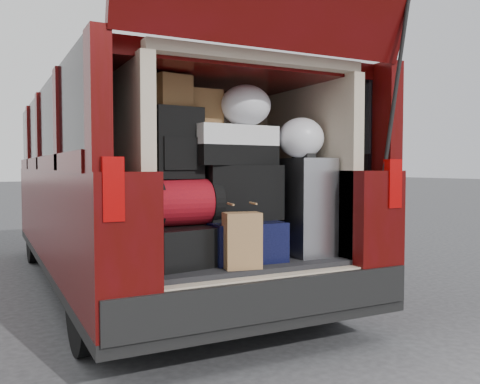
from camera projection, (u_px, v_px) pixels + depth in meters
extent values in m
plane|color=#343436|center=(244.00, 352.00, 3.08)|extent=(80.00, 80.00, 0.00)
cylinder|color=black|center=(93.00, 300.00, 3.05)|extent=(0.24, 0.64, 0.64)
cylinder|color=black|center=(317.00, 274.00, 3.80)|extent=(0.24, 0.64, 0.64)
cylinder|color=black|center=(39.00, 235.00, 5.99)|extent=(0.24, 0.64, 0.64)
cylinder|color=black|center=(171.00, 227.00, 6.73)|extent=(0.24, 0.64, 0.64)
cube|color=black|center=(146.00, 256.00, 4.92)|extent=(1.90, 4.85, 0.08)
cube|color=#450804|center=(60.00, 214.00, 4.54)|extent=(0.33, 4.85, 0.80)
cube|color=#450804|center=(219.00, 208.00, 5.25)|extent=(0.33, 4.85, 0.80)
cube|color=#450804|center=(144.00, 103.00, 4.85)|extent=(1.82, 4.46, 0.10)
cube|color=black|center=(49.00, 130.00, 4.37)|extent=(0.12, 4.25, 0.68)
cube|color=black|center=(232.00, 136.00, 5.17)|extent=(0.12, 4.25, 0.68)
cube|color=black|center=(268.00, 298.00, 2.81)|extent=(1.86, 0.16, 0.22)
cube|color=#990505|center=(112.00, 189.00, 2.35)|extent=(0.10, 0.06, 0.30)
cube|color=#990505|center=(393.00, 184.00, 3.13)|extent=(0.10, 0.06, 0.30)
cube|color=black|center=(225.00, 259.00, 3.30)|extent=(1.24, 1.05, 0.06)
cube|color=#C3AF96|center=(123.00, 167.00, 2.98)|extent=(0.08, 1.05, 1.15)
cube|color=#C3AF96|center=(309.00, 167.00, 3.57)|extent=(0.08, 1.05, 1.15)
cube|color=#C3AF96|center=(193.00, 167.00, 3.77)|extent=(1.34, 0.06, 1.15)
cube|color=#C3AF96|center=(225.00, 72.00, 3.24)|extent=(1.34, 1.05, 0.06)
cylinder|color=black|center=(400.00, 79.00, 3.03)|extent=(0.02, 0.90, 0.76)
cube|color=black|center=(225.00, 297.00, 3.32)|extent=(1.24, 1.05, 0.55)
cube|color=black|center=(172.00, 244.00, 3.02)|extent=(0.50, 0.63, 0.23)
cube|color=black|center=(237.00, 239.00, 3.19)|extent=(0.48, 0.57, 0.24)
cube|color=silver|center=(303.00, 206.00, 3.33)|extent=(0.27, 0.43, 0.63)
cube|color=#9C7646|center=(242.00, 240.00, 2.86)|extent=(0.22, 0.17, 0.32)
cube|color=maroon|center=(183.00, 202.00, 3.01)|extent=(0.43, 0.29, 0.28)
cube|color=black|center=(241.00, 192.00, 3.22)|extent=(0.50, 0.32, 0.34)
cube|color=black|center=(176.00, 143.00, 3.02)|extent=(0.31, 0.21, 0.42)
cube|color=white|center=(231.00, 146.00, 3.19)|extent=(0.58, 0.34, 0.25)
cube|color=brown|center=(171.00, 91.00, 3.01)|extent=(0.24, 0.21, 0.19)
cube|color=brown|center=(201.00, 108.00, 3.18)|extent=(0.23, 0.20, 0.22)
ellipsoid|color=white|center=(246.00, 106.00, 3.20)|extent=(0.34, 0.32, 0.26)
ellipsoid|color=white|center=(301.00, 138.00, 3.30)|extent=(0.31, 0.29, 0.26)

